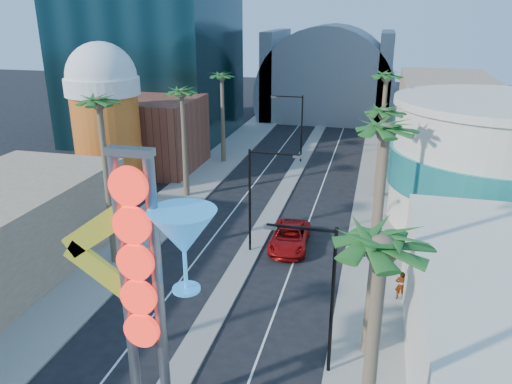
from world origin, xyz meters
name	(u,v)px	position (x,y,z in m)	size (l,w,h in m)	color
sidewalk_west	(200,179)	(-9.50, 35.00, 0.07)	(5.00, 100.00, 0.15)	gray
sidewalk_east	(381,194)	(9.50, 35.00, 0.07)	(5.00, 100.00, 0.15)	gray
median	(292,177)	(0.00, 38.00, 0.07)	(1.60, 84.00, 0.15)	gray
brick_filler_west	(153,134)	(-16.00, 38.00, 4.00)	(10.00, 10.00, 8.00)	brown
filler_east	(444,121)	(16.00, 48.00, 5.00)	(10.00, 20.00, 10.00)	#977961
beer_mug	(105,113)	(-17.00, 30.00, 7.84)	(7.00, 7.00, 14.50)	#CF5E1B
turquoise_building	(492,164)	(18.00, 30.00, 5.25)	(16.60, 16.60, 10.60)	beige
canopy	(328,91)	(0.00, 72.00, 4.31)	(22.00, 16.00, 22.00)	slate
neon_sign	(160,279)	(0.82, 2.96, 7.31)	(6.53, 2.60, 12.55)	gray
streetlight_0	(257,192)	(0.55, 20.00, 4.88)	(3.79, 0.25, 8.00)	black
streetlight_1	(297,122)	(-0.55, 44.00, 4.88)	(3.79, 0.25, 8.00)	black
streetlight_2	(323,288)	(6.72, 8.00, 4.83)	(3.45, 0.25, 8.00)	black
palm_1	(100,114)	(-9.00, 16.00, 10.82)	(2.40, 2.40, 12.70)	brown
palm_2	(182,99)	(-9.00, 30.00, 9.48)	(2.40, 2.40, 11.20)	brown
palm_3	(222,82)	(-9.00, 42.00, 9.48)	(2.40, 2.40, 11.20)	brown
palm_4	(380,271)	(9.00, 0.00, 10.38)	(2.40, 2.40, 12.20)	brown
palm_5	(385,148)	(9.00, 10.00, 11.27)	(2.40, 2.40, 13.20)	brown
palm_6	(384,123)	(9.00, 22.00, 9.93)	(2.40, 2.40, 11.70)	brown
palm_7	(386,85)	(9.00, 34.00, 10.82)	(2.40, 2.40, 12.70)	brown
red_pickup	(290,237)	(2.76, 21.46, 0.83)	(2.76, 6.00, 1.67)	#9C0C0C
pedestrian_a	(401,285)	(10.82, 15.67, 1.11)	(0.70, 0.46, 1.92)	gray
pedestrian_b	(367,244)	(8.55, 21.12, 1.07)	(0.89, 0.70, 1.84)	gray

